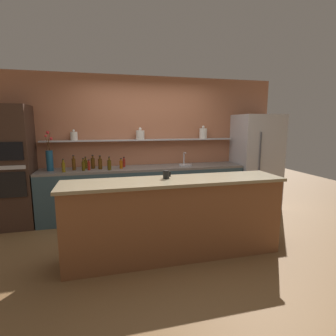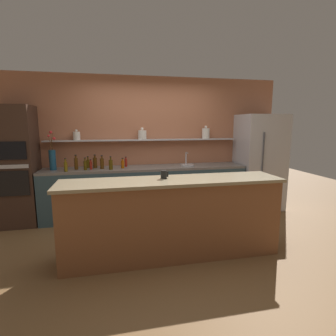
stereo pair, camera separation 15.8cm
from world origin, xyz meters
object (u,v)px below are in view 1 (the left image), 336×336
at_px(refrigerator, 256,162).
at_px(bottle_sauce_0, 121,164).
at_px(bottle_oil_9, 109,165).
at_px(flower_vase, 50,159).
at_px(bottle_spirit_3, 74,164).
at_px(bottle_oil_8, 64,167).
at_px(bottle_spirit_10, 100,164).
at_px(sink_fixture, 185,164).
at_px(bottle_sauce_1, 89,165).
at_px(bottle_oil_5, 83,166).
at_px(bottle_oil_7, 86,164).
at_px(bottle_sauce_4, 124,163).
at_px(bottle_sauce_2, 63,167).
at_px(coffee_mug, 166,174).
at_px(bottle_spirit_6, 93,163).
at_px(oven_tower, 13,167).

relative_size(refrigerator, bottle_sauce_0, 10.12).
bearing_deg(bottle_oil_9, flower_vase, 169.84).
bearing_deg(bottle_spirit_3, bottle_oil_9, -13.11).
xyz_separation_m(bottle_oil_8, bottle_spirit_10, (0.59, 0.16, 0.01)).
bearing_deg(bottle_oil_9, sink_fixture, 6.89).
bearing_deg(bottle_sauce_1, flower_vase, 173.03).
xyz_separation_m(bottle_sauce_1, bottle_oil_9, (0.34, -0.10, 0.01)).
xyz_separation_m(flower_vase, sink_fixture, (2.41, -0.00, -0.18)).
distance_m(bottle_sauce_0, bottle_oil_9, 0.23).
distance_m(refrigerator, sink_fixture, 1.50).
xyz_separation_m(flower_vase, bottle_sauce_0, (1.19, -0.07, -0.13)).
relative_size(bottle_sauce_0, bottle_oil_5, 0.85).
bearing_deg(bottle_oil_7, bottle_sauce_4, 1.16).
height_order(bottle_sauce_2, coffee_mug, coffee_mug).
xyz_separation_m(bottle_sauce_4, bottle_spirit_10, (-0.43, -0.15, 0.02)).
relative_size(bottle_sauce_0, bottle_oil_7, 0.88).
bearing_deg(refrigerator, bottle_sauce_2, 179.90).
bearing_deg(bottle_sauce_4, bottle_sauce_1, -163.41).
relative_size(sink_fixture, bottle_spirit_3, 1.00).
bearing_deg(bottle_oil_8, bottle_spirit_3, 47.23).
distance_m(bottle_sauce_1, bottle_oil_7, 0.18).
height_order(bottle_sauce_0, bottle_oil_7, bottle_oil_7).
distance_m(refrigerator, bottle_sauce_4, 2.67).
distance_m(bottle_spirit_3, bottle_sauce_4, 0.88).
height_order(sink_fixture, bottle_spirit_10, sink_fixture).
bearing_deg(bottle_sauce_0, bottle_oil_7, 165.28).
relative_size(bottle_sauce_1, bottle_sauce_2, 1.03).
distance_m(bottle_oil_7, bottle_oil_9, 0.48).
xyz_separation_m(bottle_sauce_0, bottle_spirit_6, (-0.49, 0.14, 0.02)).
bearing_deg(oven_tower, bottle_spirit_10, -1.05).
distance_m(oven_tower, bottle_sauce_0, 1.74).
bearing_deg(bottle_spirit_3, bottle_sauce_4, 9.43).
bearing_deg(bottle_spirit_6, bottle_oil_9, -41.49).
xyz_separation_m(bottle_sauce_4, bottle_spirit_6, (-0.55, -0.03, 0.02)).
distance_m(flower_vase, bottle_sauce_2, 0.26).
bearing_deg(bottle_sauce_4, bottle_spirit_3, -170.57).
height_order(bottle_sauce_0, bottle_oil_5, bottle_oil_5).
distance_m(bottle_oil_5, bottle_oil_9, 0.43).
xyz_separation_m(bottle_oil_5, bottle_spirit_10, (0.28, 0.09, 0.01)).
bearing_deg(bottle_oil_8, bottle_sauce_0, 7.76).
height_order(bottle_spirit_6, bottle_spirit_10, bottle_spirit_6).
height_order(bottle_oil_7, bottle_oil_9, bottle_oil_9).
height_order(bottle_spirit_6, coffee_mug, bottle_spirit_6).
xyz_separation_m(bottle_oil_5, bottle_oil_7, (0.03, 0.22, -0.00)).
bearing_deg(bottle_spirit_6, bottle_oil_8, -149.74).
bearing_deg(coffee_mug, bottle_oil_5, 127.46).
height_order(bottle_spirit_3, bottle_oil_7, bottle_spirit_3).
xyz_separation_m(bottle_spirit_3, bottle_spirit_6, (0.31, 0.11, -0.01)).
xyz_separation_m(sink_fixture, bottle_spirit_10, (-1.59, -0.04, 0.07)).
xyz_separation_m(sink_fixture, coffee_mug, (-0.77, -1.56, 0.13)).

